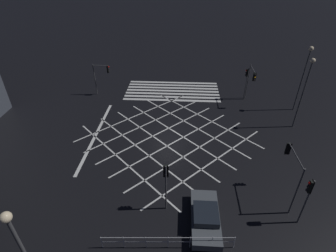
% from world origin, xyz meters
% --- Properties ---
extents(ground_plane, '(200.00, 200.00, 0.00)m').
position_xyz_m(ground_plane, '(0.00, 0.00, 0.00)').
color(ground_plane, black).
extents(road_markings, '(18.45, 22.76, 0.01)m').
position_xyz_m(road_markings, '(0.38, -6.33, 0.00)').
color(road_markings, silver).
rests_on(road_markings, ground_plane).
extents(traffic_light_sw_main, '(0.39, 0.36, 4.03)m').
position_xyz_m(traffic_light_sw_main, '(-8.97, -8.67, 2.88)').
color(traffic_light_sw_main, '#424244').
rests_on(traffic_light_sw_main, ground_plane).
extents(traffic_light_nw_main, '(0.39, 0.36, 3.91)m').
position_xyz_m(traffic_light_nw_main, '(-9.29, 9.52, 2.79)').
color(traffic_light_nw_main, '#424244').
rests_on(traffic_light_nw_main, ground_plane).
extents(traffic_light_sw_cross, '(0.36, 2.75, 4.47)m').
position_xyz_m(traffic_light_sw_cross, '(-9.30, -7.65, 3.30)').
color(traffic_light_sw_cross, '#424244').
rests_on(traffic_light_sw_cross, ground_plane).
extents(traffic_light_se_main, '(2.09, 0.36, 4.06)m').
position_xyz_m(traffic_light_se_main, '(8.74, -9.02, 2.96)').
color(traffic_light_se_main, '#424244').
rests_on(traffic_light_se_main, ground_plane).
extents(traffic_light_nw_cross, '(0.36, 3.09, 4.15)m').
position_xyz_m(traffic_light_nw_cross, '(-9.03, 7.18, 3.08)').
color(traffic_light_nw_cross, '#424244').
rests_on(traffic_light_nw_cross, ground_plane).
extents(traffic_light_median_north, '(0.36, 0.39, 4.00)m').
position_xyz_m(traffic_light_median_north, '(-0.37, 8.77, 2.86)').
color(traffic_light_median_north, '#424244').
rests_on(traffic_light_median_north, ground_plane).
extents(street_lamp_west, '(0.45, 0.45, 7.44)m').
position_xyz_m(street_lamp_west, '(-13.09, -2.58, 5.01)').
color(street_lamp_west, '#424244').
rests_on(street_lamp_west, ground_plane).
extents(street_lamp_far, '(0.50, 0.50, 7.44)m').
position_xyz_m(street_lamp_far, '(-14.41, -6.34, 5.26)').
color(street_lamp_far, '#424244').
rests_on(street_lamp_far, ground_plane).
extents(waiting_car, '(1.87, 4.48, 1.21)m').
position_xyz_m(waiting_car, '(-3.07, 9.91, 0.57)').
color(waiting_car, '#474C51').
rests_on(waiting_car, ground_plane).
extents(pedestrian_railing, '(8.17, 0.51, 1.05)m').
position_xyz_m(pedestrian_railing, '(-0.68, 11.87, 0.67)').
color(pedestrian_railing, '#B7B7BC').
rests_on(pedestrian_railing, ground_plane).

